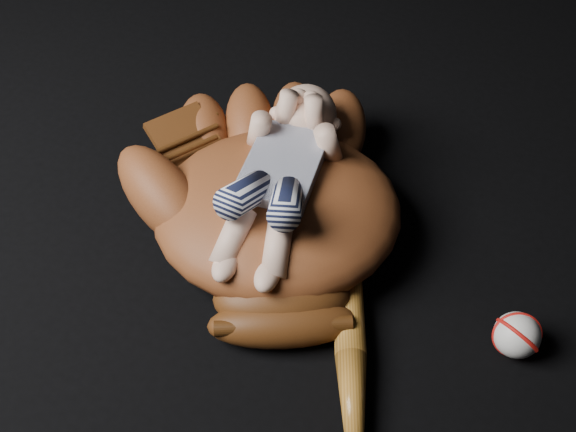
{
  "coord_description": "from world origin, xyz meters",
  "views": [
    {
      "loc": [
        0.35,
        -0.64,
        0.88
      ],
      "look_at": [
        0.08,
        0.04,
        0.09
      ],
      "focal_mm": 45.0,
      "sensor_mm": 36.0,
      "label": 1
    }
  ],
  "objects_px": {
    "newborn_baby": "(277,177)",
    "baseball_bat": "(352,373)",
    "baseball_glove": "(277,202)",
    "baseball": "(517,335)"
  },
  "relations": [
    {
      "from": "baseball_bat",
      "to": "baseball",
      "type": "xyz_separation_m",
      "value": [
        0.2,
        0.13,
        0.01
      ]
    },
    {
      "from": "baseball_glove",
      "to": "newborn_baby",
      "type": "bearing_deg",
      "value": -78.8
    },
    {
      "from": "baseball",
      "to": "newborn_baby",
      "type": "bearing_deg",
      "value": 169.91
    },
    {
      "from": "baseball_glove",
      "to": "baseball",
      "type": "distance_m",
      "value": 0.4
    },
    {
      "from": "baseball_glove",
      "to": "baseball",
      "type": "relative_size",
      "value": 8.24
    },
    {
      "from": "baseball_bat",
      "to": "baseball",
      "type": "relative_size",
      "value": 7.22
    },
    {
      "from": "baseball_bat",
      "to": "baseball",
      "type": "distance_m",
      "value": 0.24
    },
    {
      "from": "baseball_bat",
      "to": "baseball",
      "type": "bearing_deg",
      "value": 34.42
    },
    {
      "from": "baseball_bat",
      "to": "newborn_baby",
      "type": "bearing_deg",
      "value": 132.88
    },
    {
      "from": "newborn_baby",
      "to": "baseball_bat",
      "type": "height_order",
      "value": "newborn_baby"
    }
  ]
}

